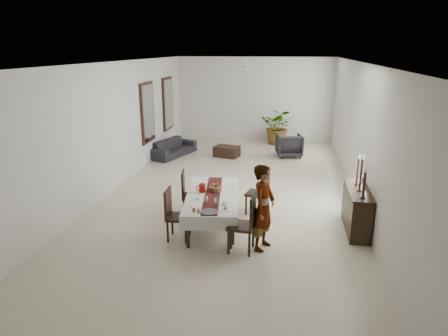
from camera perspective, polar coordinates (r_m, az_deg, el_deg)
floor at (r=10.24m, az=1.09°, el=-3.31°), size 6.00×12.00×0.00m
ceiling at (r=9.62m, az=1.20°, el=14.89°), size 6.00×12.00×0.02m
wall_back at (r=15.69m, az=4.39°, el=9.73°), size 6.00×0.02×3.20m
wall_front at (r=4.24m, az=-10.97°, el=-10.49°), size 6.00×0.02×3.20m
wall_left at (r=10.65m, az=-15.11°, el=5.83°), size 0.02×12.00×3.20m
wall_right at (r=9.84m, az=18.76°, el=4.65°), size 0.02×12.00×3.20m
dining_table_top at (r=8.12m, az=-1.64°, el=-3.99°), size 1.15×2.22×0.04m
table_leg_fl at (r=7.37m, az=-5.17°, el=-9.13°), size 0.07×0.07×0.62m
table_leg_fr at (r=7.31m, az=0.96°, el=-9.26°), size 0.07×0.07×0.62m
table_leg_bl at (r=9.21m, az=-3.65°, el=-3.65°), size 0.07×0.07×0.62m
table_leg_br at (r=9.17m, az=1.20°, el=-3.72°), size 0.07×0.07×0.62m
tablecloth_top at (r=8.11m, az=-1.64°, el=-3.81°), size 1.33×2.39×0.01m
tablecloth_drape_left at (r=8.21m, az=-5.25°, el=-4.59°), size 0.31×2.26×0.26m
tablecloth_drape_right at (r=8.14m, az=2.01°, el=-4.70°), size 0.31×2.26×0.26m
tablecloth_drape_near at (r=7.12m, az=-2.21°, el=-8.00°), size 1.03×0.14×0.26m
tablecloth_drape_far at (r=9.22m, az=-1.20°, el=-2.07°), size 1.03×0.14×0.26m
table_runner at (r=8.11m, az=-1.64°, el=-3.77°), size 0.59×2.23×0.00m
red_pitcher at (r=8.22m, az=-3.13°, el=-2.85°), size 0.15×0.15×0.18m
pitcher_handle at (r=8.23m, az=-3.65°, el=-2.85°), size 0.11×0.03×0.11m
wine_glass_near at (r=7.54m, az=-1.12°, el=-4.79°), size 0.06×0.06×0.15m
wine_glass_mid at (r=7.64m, az=-2.54°, el=-4.52°), size 0.06×0.06×0.15m
wine_glass_far at (r=8.12m, az=-1.32°, el=-3.18°), size 0.06×0.06×0.15m
teacup_right at (r=7.59m, az=0.11°, el=-5.02°), size 0.08×0.08×0.05m
saucer_right at (r=7.60m, az=0.11°, el=-5.17°), size 0.13×0.13×0.01m
teacup_left at (r=7.83m, az=-3.73°, el=-4.36°), size 0.08×0.08×0.05m
saucer_left at (r=7.84m, az=-3.72°, el=-4.50°), size 0.13×0.13×0.01m
plate_near_right at (r=7.36m, az=0.24°, el=-5.94°), size 0.21×0.21×0.01m
bread_near_right at (r=7.35m, az=0.24°, el=-5.76°), size 0.08×0.08×0.08m
plate_near_left at (r=7.51m, az=-3.99°, el=-5.47°), size 0.21×0.21×0.01m
plate_far_left at (r=8.58m, az=-3.33°, el=-2.57°), size 0.21×0.21×0.01m
serving_tray at (r=7.25m, az=-2.11°, el=-6.29°), size 0.32×0.32×0.02m
jam_jar_a at (r=7.23m, az=-3.67°, el=-6.16°), size 0.06×0.06×0.07m
jam_jar_b at (r=7.29m, az=-4.32°, el=-5.99°), size 0.06×0.06×0.07m
fruit_basket at (r=8.30m, az=-1.25°, el=-2.96°), size 0.26×0.26×0.09m
fruit_red at (r=8.29m, az=-1.06°, el=-2.49°), size 0.08×0.08×0.08m
fruit_green at (r=8.30m, az=-1.48°, el=-2.47°), size 0.07×0.07×0.07m
chair_right_near_seat at (r=7.18m, az=2.47°, el=-8.28°), size 0.50×0.50×0.05m
chair_right_near_leg_fl at (r=7.10m, az=3.63°, el=-10.90°), size 0.05×0.05×0.45m
chair_right_near_leg_fr at (r=7.43m, az=4.19°, el=-9.59°), size 0.05×0.05×0.45m
chair_right_near_leg_bl at (r=7.17m, az=0.64°, el=-10.57°), size 0.05×0.05×0.45m
chair_right_near_leg_br at (r=7.49m, az=1.33°, el=-9.30°), size 0.05×0.05×0.45m
chair_right_near_back at (r=7.02m, az=4.18°, el=-6.14°), size 0.08×0.46×0.58m
chair_right_far_seat at (r=8.78m, az=4.72°, el=-3.66°), size 0.54×0.54×0.05m
chair_right_far_leg_fl at (r=8.66m, az=5.41°, el=-5.71°), size 0.05×0.05×0.43m
chair_right_far_leg_fr at (r=8.98m, az=6.15°, el=-4.90°), size 0.05×0.05×0.43m
chair_right_far_leg_bl at (r=8.77m, az=3.17°, el=-5.36°), size 0.05×0.05×0.43m
chair_right_far_leg_br at (r=9.09m, az=3.99°, el=-4.57°), size 0.05×0.05×0.43m
chair_right_far_back at (r=8.62m, az=6.02°, el=-1.97°), size 0.15×0.44×0.56m
chair_left_near_seat at (r=7.66m, az=-6.53°, el=-7.00°), size 0.44×0.44×0.05m
chair_left_near_leg_fl at (r=7.95m, az=-7.41°, el=-7.97°), size 0.04×0.04×0.42m
chair_left_near_leg_fr at (r=7.65m, az=-8.05°, el=-9.04°), size 0.04×0.04×0.42m
chair_left_near_leg_bl at (r=7.88m, az=-4.94°, el=-8.13°), size 0.04×0.04×0.42m
chair_left_near_leg_br at (r=7.57m, az=-5.48°, el=-9.23°), size 0.04×0.04×0.42m
chair_left_near_back at (r=7.60m, az=-8.02°, el=-4.91°), size 0.06×0.43×0.54m
chair_left_far_seat at (r=8.66m, az=-4.53°, el=-4.05°), size 0.50×0.50×0.05m
chair_left_far_leg_fl at (r=8.92m, az=-5.55°, el=-5.07°), size 0.05×0.05×0.42m
chair_left_far_leg_fr at (r=8.60m, az=-5.73°, el=-5.94°), size 0.05×0.05×0.42m
chair_left_far_leg_bl at (r=8.90m, az=-3.30°, el=-5.07°), size 0.05×0.05×0.42m
chair_left_far_leg_br at (r=8.57m, az=-3.39°, el=-5.94°), size 0.05×0.05×0.42m
chair_left_far_back at (r=8.57m, az=-5.87°, el=-2.23°), size 0.12×0.43×0.54m
woman at (r=7.17m, az=5.66°, el=-5.66°), size 0.54×0.67×1.58m
sideboard_body at (r=8.41m, az=18.37°, el=-5.72°), size 0.38×1.41×0.85m
sideboard_top at (r=8.26m, az=18.64°, el=-2.91°), size 0.41×1.47×0.03m
candlestick_near_base at (r=7.77m, az=19.22°, el=-3.99°), size 0.09×0.09×0.03m
candlestick_near_shaft at (r=7.69m, az=19.39°, el=-2.25°), size 0.05×0.05×0.47m
candlestick_near_candle at (r=7.61m, az=19.59°, el=-0.31°), size 0.03×0.03×0.08m
candlestick_mid_base at (r=8.12m, az=18.81°, el=-3.06°), size 0.09×0.09×0.03m
candlestick_mid_shaft at (r=8.02m, az=19.02°, el=-0.91°), size 0.05×0.05×0.61m
candlestick_mid_candle at (r=7.93m, az=19.25°, el=1.45°), size 0.03×0.03×0.08m
candlestick_far_base at (r=8.47m, az=18.43°, el=-2.21°), size 0.09×0.09×0.03m
candlestick_far_shaft at (r=8.39m, az=18.60°, el=-0.45°), size 0.05×0.05×0.52m
candlestick_far_candle at (r=8.31m, az=18.79°, el=1.50°), size 0.03×0.03×0.08m
sofa at (r=13.64m, az=-7.28°, el=2.89°), size 1.30×2.00×0.54m
armchair at (r=13.60m, az=9.27°, el=3.22°), size 0.96×0.98×0.76m
coffee_table at (r=13.43m, az=0.39°, el=2.39°), size 0.92×0.73×0.36m
potted_plant at (r=15.26m, az=7.77°, el=5.90°), size 1.44×1.32×1.35m
mirror_frame_near at (r=12.64m, az=-10.87°, el=7.77°), size 0.06×1.05×1.85m
mirror_glass_near at (r=12.63m, az=-10.71°, el=7.77°), size 0.01×0.90×1.70m
mirror_frame_far at (r=14.61m, az=-8.03°, el=9.09°), size 0.06×1.05×1.85m
mirror_glass_far at (r=14.60m, az=-7.90°, el=9.09°), size 0.01×0.90×1.70m
fan_rod at (r=12.60m, az=3.25°, el=14.86°), size 0.04×0.04×0.20m
fan_hub at (r=12.61m, az=3.23°, el=13.96°), size 0.16×0.16×0.08m
fan_blade_n at (r=12.95m, az=3.41°, el=14.03°), size 0.10×0.55×0.01m
fan_blade_s at (r=12.26m, az=3.04°, el=13.88°), size 0.10×0.55×0.01m
fan_blade_e at (r=12.57m, az=4.87°, el=13.92°), size 0.55×0.10×0.01m
fan_blade_w at (r=12.65m, az=1.61°, el=13.99°), size 0.55×0.10×0.01m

